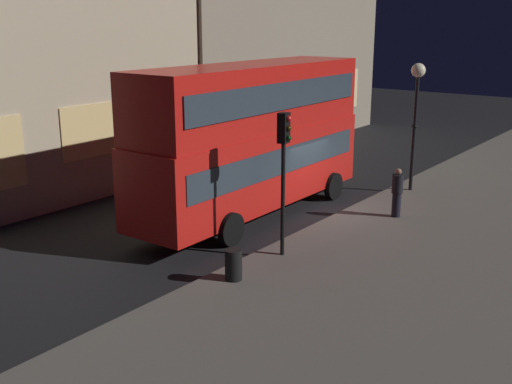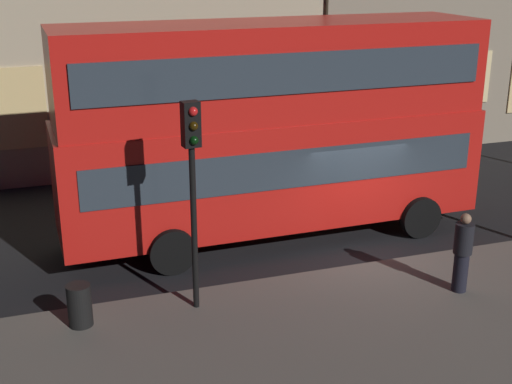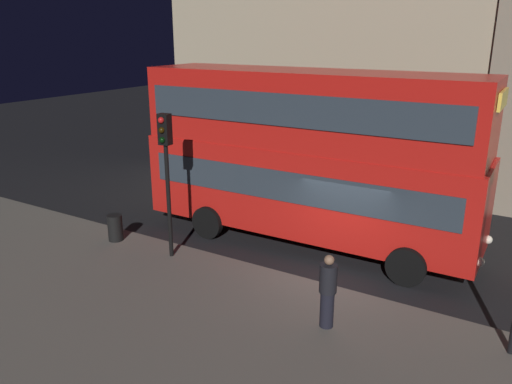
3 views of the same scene
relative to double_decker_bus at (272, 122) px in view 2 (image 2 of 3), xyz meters
name	(u,v)px [view 2 (image 2 of 3)]	position (x,y,z in m)	size (l,w,h in m)	color
ground_plane	(365,255)	(1.73, -1.83, -2.98)	(80.00, 80.00, 0.00)	black
double_decker_bus	(272,122)	(0.00, 0.00, 0.00)	(10.52, 2.96, 5.33)	red
traffic_light_near_kerb	(192,164)	(-2.77, -3.24, 0.13)	(0.35, 0.38, 4.17)	black
pedestrian	(462,252)	(2.62, -4.32, -1.98)	(0.39, 0.39, 1.72)	black
litter_bin	(80,305)	(-5.03, -3.22, -2.44)	(0.46, 0.46, 0.83)	black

